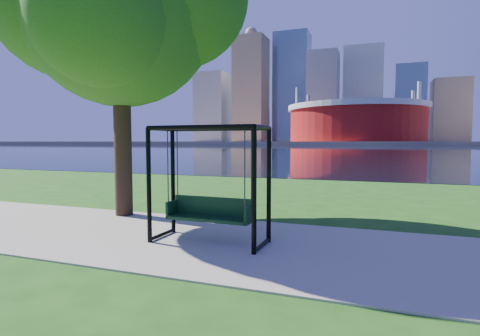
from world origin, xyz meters
The scene contains 8 objects.
ground centered at (0.00, 0.00, 0.00)m, with size 900.00×900.00×0.00m, color #1E5114.
path centered at (0.00, -0.50, 0.01)m, with size 120.00×4.00×0.03m, color #9E937F.
river centered at (0.00, 102.00, 0.01)m, with size 900.00×180.00×0.02m, color black.
far_bank centered at (0.00, 306.00, 1.00)m, with size 900.00×228.00×2.00m, color #937F60.
stadium centered at (-10.00, 235.00, 14.23)m, with size 83.00×83.00×32.00m.
skyline centered at (-4.27, 319.39, 35.89)m, with size 392.00×66.00×96.50m.
swing centered at (-0.45, -0.57, 1.08)m, with size 2.20×0.98×2.23m.
park_tree centered at (-3.71, 1.11, 5.40)m, with size 6.26×5.65×7.77m.
Camera 1 is at (2.51, -6.98, 1.94)m, focal length 28.00 mm.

